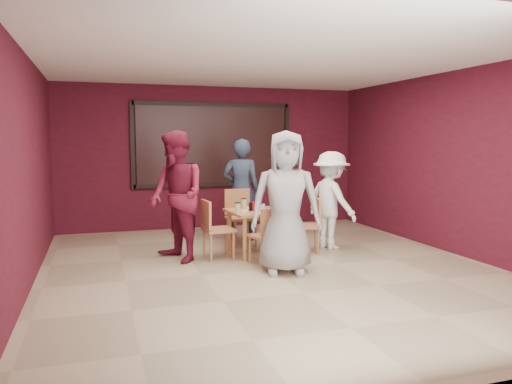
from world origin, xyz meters
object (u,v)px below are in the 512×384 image
object	(u,v)px
chair_back	(240,214)
diner_front	(286,203)
chair_front	(268,233)
diner_left	(176,196)
chair_left	(214,226)
diner_back	(241,190)
dining_table	(258,215)
diner_right	(331,200)
chair_right	(311,222)

from	to	relation	value
chair_back	diner_front	size ratio (longest dim) A/B	0.50
chair_front	diner_left	xyz separation A→B (m)	(-1.17, 0.64, 0.48)
chair_left	diner_back	bearing A→B (deg)	57.97
diner_front	diner_left	world-z (taller)	diner_left
dining_table	chair_front	size ratio (longest dim) A/B	1.12
diner_front	diner_back	bearing A→B (deg)	104.25
diner_right	chair_right	bearing A→B (deg)	95.93
dining_table	diner_left	world-z (taller)	diner_left
chair_back	chair_right	size ratio (longest dim) A/B	1.11
chair_left	chair_right	size ratio (longest dim) A/B	1.05
chair_back	chair_front	bearing A→B (deg)	-90.22
diner_right	diner_left	bearing A→B (deg)	75.86
diner_left	chair_back	bearing A→B (deg)	105.66
dining_table	chair_right	bearing A→B (deg)	-7.94
chair_left	diner_right	distance (m)	2.00
diner_left	chair_left	bearing A→B (deg)	65.51
chair_front	chair_left	size ratio (longest dim) A/B	0.93
chair_back	diner_back	bearing A→B (deg)	70.52
chair_left	diner_front	xyz separation A→B (m)	(0.73, -1.03, 0.44)
dining_table	diner_right	bearing A→B (deg)	2.81
diner_front	diner_left	size ratio (longest dim) A/B	0.99
dining_table	diner_back	size ratio (longest dim) A/B	0.52
chair_front	diner_right	world-z (taller)	diner_right
diner_back	diner_right	xyz separation A→B (m)	(1.19, -1.08, -0.10)
chair_front	diner_right	size ratio (longest dim) A/B	0.52
chair_back	diner_back	size ratio (longest dim) A/B	0.52
chair_right	diner_right	bearing A→B (deg)	22.64
diner_front	chair_front	bearing A→B (deg)	117.17
chair_left	diner_left	distance (m)	0.70
chair_back	diner_left	distance (m)	1.50
chair_front	diner_left	size ratio (longest dim) A/B	0.43
dining_table	diner_back	distance (m)	1.18
chair_front	diner_left	bearing A→B (deg)	151.26
diner_left	diner_front	bearing A→B (deg)	30.15
diner_front	diner_back	xyz separation A→B (m)	(0.05, 2.27, -0.05)
diner_back	diner_front	bearing A→B (deg)	107.77
diner_front	diner_right	world-z (taller)	diner_front
dining_table	chair_right	xyz separation A→B (m)	(0.83, -0.12, -0.13)
diner_right	chair_front	bearing A→B (deg)	102.88
chair_back	chair_right	xyz separation A→B (m)	(0.90, -0.89, -0.05)
dining_table	diner_front	world-z (taller)	diner_front
chair_front	chair_right	size ratio (longest dim) A/B	0.98
chair_back	diner_left	bearing A→B (deg)	-144.88
chair_right	diner_back	bearing A→B (deg)	121.30
dining_table	chair_right	world-z (taller)	chair_right
dining_table	diner_front	distance (m)	1.17
dining_table	chair_left	distance (m)	0.73
chair_back	diner_right	bearing A→B (deg)	-28.41
diner_left	chair_front	bearing A→B (deg)	41.79
chair_right	diner_back	size ratio (longest dim) A/B	0.47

